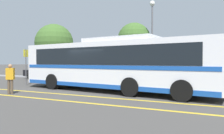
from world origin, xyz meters
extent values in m
plane|color=#423F3D|center=(0.00, 0.00, 0.00)|extent=(220.00, 220.00, 0.00)
cube|color=gold|center=(1.19, -2.05, 0.00)|extent=(32.43, 0.20, 0.01)
cube|color=gold|center=(1.19, -3.67, 0.00)|extent=(32.43, 0.20, 0.01)
cube|color=#99999E|center=(1.19, 6.71, 0.07)|extent=(40.43, 0.36, 0.15)
cube|color=silver|center=(1.19, 0.15, 1.63)|extent=(12.64, 3.97, 2.62)
cube|color=black|center=(1.19, 0.15, 2.13)|extent=(10.92, 3.80, 1.03)
cube|color=#194CA5|center=(1.19, 0.15, 1.50)|extent=(12.40, 3.98, 0.20)
cube|color=#194CA5|center=(1.19, 0.15, 0.44)|extent=(12.40, 3.97, 0.24)
cube|color=black|center=(-5.00, 0.89, 1.68)|extent=(0.30, 2.19, 1.93)
cube|color=black|center=(-5.00, 0.89, 2.79)|extent=(0.25, 1.74, 0.24)
cube|color=silver|center=(1.81, 0.07, 3.07)|extent=(4.56, 2.51, 0.26)
cube|color=black|center=(-5.28, 0.93, 0.55)|extent=(0.26, 1.87, 0.04)
cube|color=black|center=(-5.28, 0.93, 0.35)|extent=(0.26, 1.87, 0.04)
cylinder|color=black|center=(-2.78, -0.58, 0.50)|extent=(1.03, 0.40, 1.00)
cylinder|color=black|center=(-2.49, 1.80, 0.50)|extent=(1.03, 0.40, 1.00)
cylinder|color=black|center=(2.90, -1.27, 0.50)|extent=(1.03, 0.40, 1.00)
cylinder|color=black|center=(3.19, 1.11, 0.50)|extent=(1.03, 0.40, 1.00)
cylinder|color=black|center=(5.49, -1.58, 0.50)|extent=(1.03, 0.40, 1.00)
cylinder|color=black|center=(5.78, 0.80, 0.50)|extent=(1.03, 0.40, 1.00)
cube|color=black|center=(-8.95, 5.69, 0.62)|extent=(4.81, 1.82, 0.64)
cube|color=black|center=(-8.83, 5.69, 1.22)|extent=(2.04, 1.56, 0.56)
cylinder|color=black|center=(-10.42, 4.84, 0.30)|extent=(0.60, 0.21, 0.60)
cylinder|color=black|center=(-10.45, 6.48, 0.30)|extent=(0.60, 0.21, 0.60)
cylinder|color=black|center=(-7.45, 4.90, 0.30)|extent=(0.60, 0.21, 0.60)
cylinder|color=black|center=(-7.49, 6.54, 0.30)|extent=(0.60, 0.21, 0.60)
cube|color=olive|center=(-3.84, 5.46, 0.60)|extent=(4.30, 1.86, 0.60)
cube|color=black|center=(-3.94, 5.46, 1.11)|extent=(1.84, 1.56, 0.43)
cylinder|color=black|center=(-2.55, 6.32, 0.30)|extent=(0.61, 0.22, 0.60)
cylinder|color=black|center=(-2.49, 4.70, 0.30)|extent=(0.61, 0.22, 0.60)
cylinder|color=black|center=(-5.18, 6.22, 0.30)|extent=(0.61, 0.22, 0.60)
cylinder|color=black|center=(-5.12, 4.60, 0.30)|extent=(0.61, 0.22, 0.60)
cube|color=olive|center=(2.56, 5.51, 0.65)|extent=(4.21, 2.03, 0.70)
cube|color=black|center=(2.45, 5.51, 1.28)|extent=(1.78, 1.75, 0.56)
cylinder|color=black|center=(3.87, 6.40, 0.30)|extent=(0.60, 0.21, 0.60)
cylinder|color=black|center=(3.83, 4.56, 0.30)|extent=(0.60, 0.21, 0.60)
cylinder|color=black|center=(1.28, 6.46, 0.30)|extent=(0.60, 0.21, 0.60)
cylinder|color=black|center=(1.25, 4.61, 0.30)|extent=(0.60, 0.21, 0.60)
cylinder|color=brown|center=(-3.37, -3.22, 0.40)|extent=(0.14, 0.14, 0.81)
cylinder|color=brown|center=(-3.52, -3.30, 0.40)|extent=(0.14, 0.14, 0.81)
cube|color=orange|center=(-3.44, -3.26, 1.13)|extent=(0.47, 0.39, 0.64)
sphere|color=#9E704C|center=(-3.44, -3.26, 1.56)|extent=(0.22, 0.22, 0.22)
cylinder|color=#59595E|center=(-6.34, 0.54, 1.39)|extent=(0.07, 0.07, 2.77)
cube|color=yellow|center=(-6.34, 0.54, 2.44)|extent=(0.08, 0.40, 0.56)
cylinder|color=#59595E|center=(1.66, 7.58, 3.40)|extent=(0.14, 0.14, 6.79)
sphere|color=silver|center=(1.66, 7.58, 7.03)|extent=(0.47, 0.47, 0.47)
cylinder|color=#513823|center=(-0.52, 8.85, 1.39)|extent=(0.28, 0.28, 2.79)
sphere|color=#3D6028|center=(-0.52, 8.85, 4.02)|extent=(3.29, 3.29, 3.29)
cylinder|color=#513823|center=(-11.26, 9.63, 1.17)|extent=(0.28, 0.28, 2.35)
sphere|color=#3D6028|center=(-11.26, 9.63, 4.10)|extent=(4.68, 4.68, 4.68)
camera|label=1|loc=(6.85, -11.74, 1.81)|focal=35.00mm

